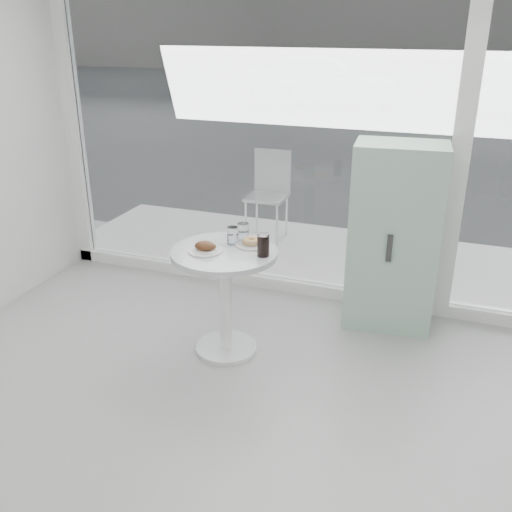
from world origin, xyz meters
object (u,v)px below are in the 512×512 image
at_px(main_table, 225,280).
at_px(plate_fritter, 206,248).
at_px(patio_chair, 269,189).
at_px(water_tumbler_b, 243,233).
at_px(cola_glass, 263,245).
at_px(car_white, 323,79).
at_px(mint_cabinet, 394,238).
at_px(plate_donut, 251,243).
at_px(water_tumbler_a, 233,236).

height_order(main_table, plate_fritter, plate_fritter).
height_order(patio_chair, water_tumbler_b, patio_chair).
height_order(patio_chair, cola_glass, patio_chair).
height_order(main_table, water_tumbler_b, water_tumbler_b).
relative_size(plate_fritter, water_tumbler_b, 1.78).
bearing_deg(car_white, mint_cabinet, -171.06).
relative_size(car_white, cola_glass, 26.83).
xyz_separation_m(car_white, cola_glass, (2.71, -12.48, 0.14)).
xyz_separation_m(patio_chair, water_tumbler_b, (0.48, -1.97, 0.26)).
relative_size(patio_chair, plate_donut, 4.18).
bearing_deg(car_white, water_tumbler_b, -176.06).
xyz_separation_m(main_table, water_tumbler_a, (0.01, 0.13, 0.27)).
relative_size(main_table, plate_donut, 3.52).
bearing_deg(plate_fritter, water_tumbler_b, 57.87).
relative_size(water_tumbler_b, cola_glass, 0.85).
relative_size(patio_chair, cola_glass, 5.96).
bearing_deg(main_table, car_white, 101.02).
bearing_deg(water_tumbler_a, water_tumbler_b, 53.20).
height_order(mint_cabinet, plate_fritter, mint_cabinet).
bearing_deg(patio_chair, car_white, 100.60).
xyz_separation_m(car_white, water_tumbler_a, (2.44, -12.35, 0.12)).
bearing_deg(main_table, water_tumbler_b, 73.81).
bearing_deg(water_tumbler_b, cola_glass, -42.78).
height_order(main_table, patio_chair, patio_chair).
distance_m(car_white, water_tumbler_a, 12.58).
relative_size(plate_fritter, cola_glass, 1.52).
bearing_deg(plate_fritter, plate_donut, 39.80).
height_order(water_tumbler_b, cola_glass, cola_glass).
bearing_deg(plate_fritter, cola_glass, 9.12).
distance_m(patio_chair, water_tumbler_b, 2.04).
distance_m(plate_fritter, water_tumbler_a, 0.23).
bearing_deg(plate_donut, car_white, 101.77).
bearing_deg(cola_glass, main_table, 179.88).
bearing_deg(water_tumbler_a, plate_donut, 4.79).
height_order(car_white, cola_glass, car_white).
bearing_deg(mint_cabinet, cola_glass, -137.24).
bearing_deg(water_tumbler_a, patio_chair, 101.96).
bearing_deg(water_tumbler_a, car_white, 101.17).
distance_m(main_table, plate_donut, 0.31).
bearing_deg(water_tumbler_b, mint_cabinet, 32.90).
bearing_deg(main_table, plate_fritter, -149.84).
xyz_separation_m(main_table, water_tumbler_b, (0.06, 0.20, 0.28)).
bearing_deg(water_tumbler_b, main_table, -106.19).
relative_size(mint_cabinet, water_tumbler_b, 10.73).
distance_m(mint_cabinet, plate_fritter, 1.43).
bearing_deg(mint_cabinet, plate_fritter, -147.09).
distance_m(mint_cabinet, water_tumbler_a, 1.23).
relative_size(car_white, water_tumbler_a, 33.95).
distance_m(plate_donut, water_tumbler_a, 0.14).
bearing_deg(main_table, water_tumbler_a, 87.02).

